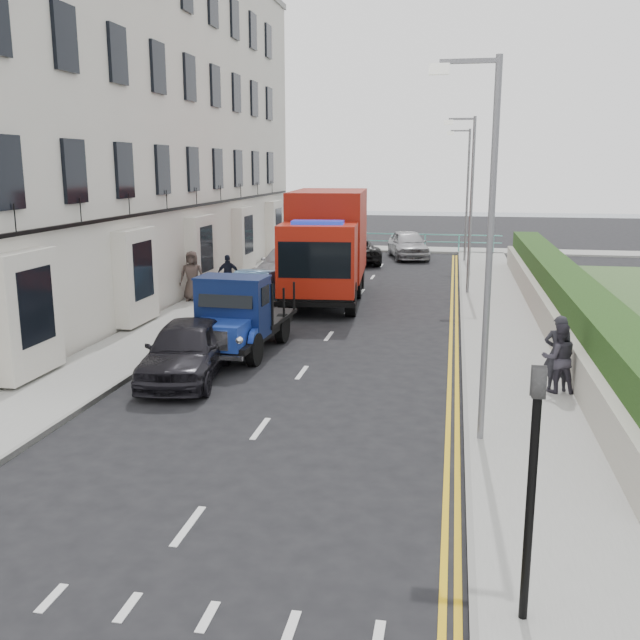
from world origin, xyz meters
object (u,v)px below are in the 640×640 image
Objects in this scene: red_lorry at (327,242)px; parked_car_front at (186,350)px; lamp_near at (483,232)px; lamp_far at (465,187)px; bedford_lorry at (235,320)px; pedestrian_east_near at (558,353)px; lamp_mid at (468,195)px.

red_lorry reaches higher than parked_car_front.
parked_car_front is at bearing 156.41° from lamp_near.
lamp_far is 1.47× the size of bedford_lorry.
parked_car_front is (-1.54, -11.13, -1.49)m from red_lorry.
lamp_near is 4.88m from pedestrian_east_near.
lamp_near reaches higher than pedestrian_east_near.
parked_car_front is (-6.87, -23.00, -3.26)m from lamp_far.
lamp_mid is 13.16m from pedestrian_east_near.
bedford_lorry is 8.44m from pedestrian_east_near.
lamp_far reaches higher than bedford_lorry.
lamp_mid is at bearing -90.00° from lamp_far.
lamp_far is 1.62× the size of parked_car_front.
bedford_lorry is 0.58× the size of red_lorry.
lamp_far reaches higher than parked_car_front.
pedestrian_east_near is (1.92, -12.67, -3.00)m from lamp_mid.
lamp_far is 21.90m from bedford_lorry.
lamp_near reaches higher than parked_car_front.
pedestrian_east_near is (8.79, 0.33, 0.26)m from parked_car_front.
bedford_lorry is 2.33m from parked_car_front.
lamp_mid reaches higher than bedford_lorry.
red_lorry reaches higher than bedford_lorry.
lamp_near and lamp_far have the same top height.
bedford_lorry is at bearing -120.34° from lamp_mid.
bedford_lorry is (-6.30, -20.76, -2.98)m from lamp_far.
parked_car_front is at bearing -117.85° from lamp_mid.
lamp_far is 22.95m from pedestrian_east_near.
red_lorry is (-5.33, -11.87, -1.77)m from lamp_far.
lamp_far is (0.00, 26.00, 0.00)m from lamp_near.
lamp_mid is 1.62× the size of parked_car_front.
lamp_near is 1.62× the size of parked_car_front.
lamp_near is 15.21m from red_lorry.
pedestrian_east_near is (8.22, -1.91, -0.02)m from bedford_lorry.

